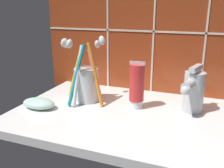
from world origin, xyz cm
name	(u,v)px	position (x,y,z in cm)	size (l,w,h in cm)	color
sink_counter	(129,117)	(0.00, 0.00, 1.00)	(56.76, 37.19, 2.00)	white
tile_wall_backsplash	(150,8)	(0.01, 18.84, 26.42)	(66.76, 1.72, 52.83)	#933819
toothbrush_cup	(86,81)	(-13.51, 3.63, 7.59)	(14.99, 13.09, 18.55)	silver
toothpaste_tube	(137,86)	(0.66, 3.85, 7.96)	(3.89, 3.71, 12.15)	white
sink_faucet	(193,91)	(14.14, 6.10, 7.55)	(5.25, 9.99, 11.59)	silver
soap_bar	(39,103)	(-22.57, -5.31, 3.27)	(8.84, 5.41, 2.55)	silver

